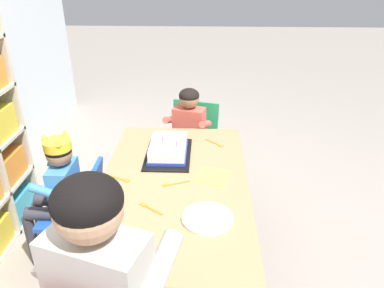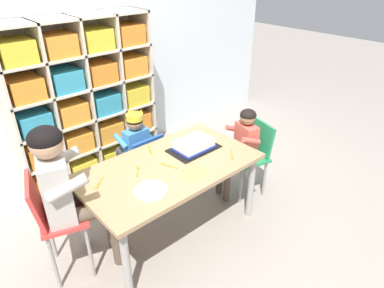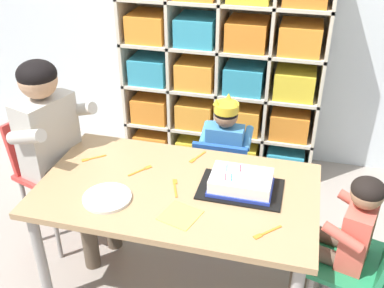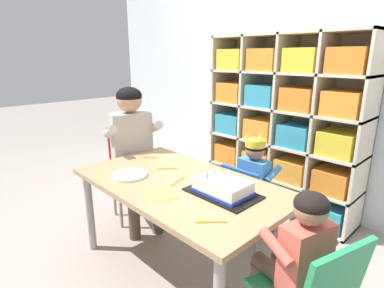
{
  "view_description": "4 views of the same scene",
  "coord_description": "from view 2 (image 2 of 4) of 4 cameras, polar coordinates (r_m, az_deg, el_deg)",
  "views": [
    {
      "loc": [
        -1.54,
        -0.15,
        1.59
      ],
      "look_at": [
        0.12,
        -0.08,
        0.75
      ],
      "focal_mm": 35.05,
      "sensor_mm": 36.0,
      "label": 1
    },
    {
      "loc": [
        -1.24,
        -1.63,
        1.91
      ],
      "look_at": [
        0.17,
        -0.06,
        0.73
      ],
      "focal_mm": 31.81,
      "sensor_mm": 36.0,
      "label": 2
    },
    {
      "loc": [
        0.49,
        -1.63,
        1.83
      ],
      "look_at": [
        0.07,
        -0.0,
        0.84
      ],
      "focal_mm": 42.47,
      "sensor_mm": 36.0,
      "label": 3
    },
    {
      "loc": [
        1.25,
        -1.1,
        1.3
      ],
      "look_at": [
        0.11,
        -0.01,
        0.85
      ],
      "focal_mm": 28.7,
      "sensor_mm": 36.0,
      "label": 4
    }
  ],
  "objects": [
    {
      "name": "classroom_chair_adult_side",
      "position": [
        2.35,
        -22.11,
        -11.01
      ],
      "size": [
        0.39,
        0.41,
        0.76
      ],
      "rotation": [
        0.0,
        0.0,
        1.26
      ],
      "color": "red",
      "rests_on": "ground"
    },
    {
      "name": "storage_cubby_shelf",
      "position": [
        3.29,
        -17.46,
        6.4
      ],
      "size": [
        1.32,
        0.35,
        1.48
      ],
      "color": "beige",
      "rests_on": "ground"
    },
    {
      "name": "classroom_chair_blue",
      "position": [
        2.99,
        -8.38,
        -2.67
      ],
      "size": [
        0.33,
        0.32,
        0.59
      ],
      "rotation": [
        0.0,
        0.0,
        3.15
      ],
      "color": "#1E4CA8",
      "rests_on": "ground"
    },
    {
      "name": "classroom_back_wall",
      "position": [
        3.34,
        -20.57,
        18.22
      ],
      "size": [
        5.16,
        0.1,
        2.74
      ],
      "primitive_type": "cube",
      "color": "silver",
      "rests_on": "ground"
    },
    {
      "name": "paper_plate_stack",
      "position": [
        2.19,
        -6.89,
        -7.74
      ],
      "size": [
        0.22,
        0.22,
        0.01
      ],
      "primitive_type": "cylinder",
      "color": "white",
      "rests_on": "activity_table"
    },
    {
      "name": "child_with_crown",
      "position": [
        2.99,
        -9.71,
        0.44
      ],
      "size": [
        0.3,
        0.31,
        0.79
      ],
      "rotation": [
        0.0,
        0.0,
        3.15
      ],
      "color": "#3D7FBC",
      "rests_on": "ground"
    },
    {
      "name": "fork_beside_plate_stack",
      "position": [
        2.32,
        -15.4,
        -6.49
      ],
      "size": [
        0.11,
        0.09,
        0.0
      ],
      "rotation": [
        0.0,
        0.0,
        0.69
      ],
      "color": "orange",
      "rests_on": "activity_table"
    },
    {
      "name": "paper_napkin_square",
      "position": [
        2.35,
        0.34,
        -4.82
      ],
      "size": [
        0.19,
        0.19,
        0.0
      ],
      "primitive_type": "cube",
      "rotation": [
        0.0,
        0.0,
        -0.29
      ],
      "color": "#F4DB4C",
      "rests_on": "activity_table"
    },
    {
      "name": "fork_at_table_front_edge",
      "position": [
        2.56,
        6.72,
        -1.92
      ],
      "size": [
        0.11,
        0.11,
        0.0
      ],
      "rotation": [
        0.0,
        0.0,
        0.8
      ],
      "color": "orange",
      "rests_on": "activity_table"
    },
    {
      "name": "guest_at_table_side",
      "position": [
        2.92,
        8.25,
        0.3
      ],
      "size": [
        0.33,
        0.33,
        0.81
      ],
      "rotation": [
        0.0,
        0.0,
        -1.84
      ],
      "color": "#D15647",
      "rests_on": "ground"
    },
    {
      "name": "activity_table",
      "position": [
        2.47,
        -3.82,
        -4.85
      ],
      "size": [
        1.28,
        0.73,
        0.59
      ],
      "color": "#A37F56",
      "rests_on": "ground"
    },
    {
      "name": "classroom_chair_guest_side",
      "position": [
        3.03,
        9.72,
        -1.18
      ],
      "size": [
        0.41,
        0.43,
        0.66
      ],
      "rotation": [
        0.0,
        0.0,
        -1.84
      ],
      "color": "#238451",
      "rests_on": "ground"
    },
    {
      "name": "adult_helper_seated",
      "position": [
        2.22,
        -20.16,
        -6.43
      ],
      "size": [
        0.48,
        0.46,
        1.08
      ],
      "rotation": [
        0.0,
        0.0,
        1.26
      ],
      "color": "#B2ADA3",
      "rests_on": "ground"
    },
    {
      "name": "ground",
      "position": [
        2.8,
        -3.46,
        -13.86
      ],
      "size": [
        16.0,
        16.0,
        0.0
      ],
      "primitive_type": "plane",
      "color": "gray"
    },
    {
      "name": "fork_near_child_seat",
      "position": [
        2.43,
        -3.95,
        -3.61
      ],
      "size": [
        0.07,
        0.13,
        0.0
      ],
      "rotation": [
        0.0,
        0.0,
        5.09
      ],
      "color": "orange",
      "rests_on": "activity_table"
    },
    {
      "name": "birthday_cake_on_tray",
      "position": [
        2.61,
        0.29,
        -0.21
      ],
      "size": [
        0.38,
        0.25,
        0.12
      ],
      "color": "black",
      "rests_on": "activity_table"
    },
    {
      "name": "fork_by_napkin",
      "position": [
        2.63,
        -7.06,
        -0.96
      ],
      "size": [
        0.06,
        0.12,
        0.0
      ],
      "rotation": [
        0.0,
        0.0,
        1.17
      ],
      "color": "orange",
      "rests_on": "activity_table"
    },
    {
      "name": "fork_scattered_mid_table",
      "position": [
        2.4,
        -9.1,
        -4.42
      ],
      "size": [
        0.09,
        0.12,
        0.0
      ],
      "rotation": [
        0.0,
        0.0,
        4.08
      ],
      "color": "orange",
      "rests_on": "activity_table"
    }
  ]
}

